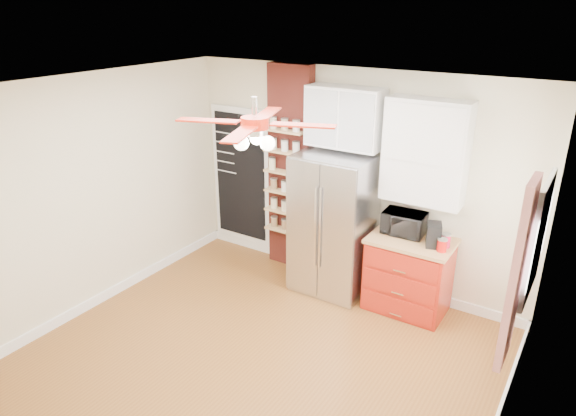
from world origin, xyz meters
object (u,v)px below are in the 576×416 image
Objects in this scene: ceiling_fan at (255,124)px; coffee_maker at (434,235)px; red_cabinet at (408,274)px; canister_left at (442,246)px; pantry_jar_oats at (272,164)px; fridge at (333,224)px; toaster_oven at (404,223)px.

ceiling_fan is 5.29× the size of coffee_maker.
canister_left is (0.37, -0.12, 0.51)m from red_cabinet.
canister_left is at bearing -5.07° from pantry_jar_oats.
fridge reaches higher than toaster_oven.
ceiling_fan is 2.27m from pantry_jar_oats.
red_cabinet is at bearing 2.95° from fridge.
fridge is 12.18× the size of pantry_jar_oats.
red_cabinet is 0.67× the size of ceiling_fan.
coffee_maker is 0.16m from canister_left.
toaster_oven is 0.41m from coffee_maker.
ceiling_fan is 2.45m from coffee_maker.
coffee_maker is 2.24m from pantry_jar_oats.
ceiling_fan is 9.74× the size of pantry_jar_oats.
ceiling_fan is at bearing -88.24° from fridge.
fridge is at bearing -177.05° from red_cabinet.
ceiling_fan is (0.05, -1.63, 1.55)m from fridge.
fridge reaches higher than canister_left.
red_cabinet is 3.55× the size of coffee_maker.
ceiling_fan is at bearing -118.71° from red_cabinet.
ceiling_fan is 2.39m from toaster_oven.
red_cabinet is at bearing 61.29° from ceiling_fan.
toaster_oven is at bearing 141.24° from coffee_maker.
toaster_oven is (0.78, 1.78, -1.39)m from ceiling_fan.
ceiling_fan is 10.53× the size of canister_left.
fridge is at bearing 177.13° from canister_left.
fridge is at bearing -172.76° from toaster_oven.
coffee_maker is at bearing -21.98° from toaster_oven.
pantry_jar_oats is (-2.33, 0.21, 0.48)m from canister_left.
coffee_maker reaches higher than canister_left.
fridge is at bearing 160.96° from coffee_maker.
coffee_maker is (1.22, 0.01, 0.16)m from fridge.
red_cabinet is 0.64m from canister_left.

